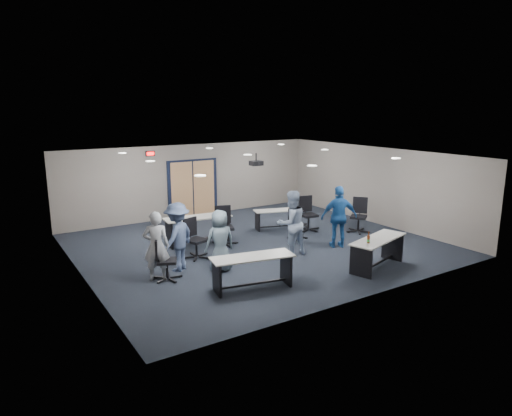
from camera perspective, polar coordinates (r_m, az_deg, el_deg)
floor at (r=13.75m, az=0.09°, el=-4.64°), size 10.00×10.00×0.00m
back_wall at (r=17.31m, az=-7.97°, el=3.43°), size 10.00×0.04×2.70m
front_wall at (r=10.03m, az=14.10°, el=-3.59°), size 10.00×0.04×2.70m
left_wall at (r=11.58m, az=-21.25°, el=-1.91°), size 0.04×9.00×2.70m
right_wall at (r=16.60m, az=14.80°, el=2.74°), size 0.04×9.00×2.70m
ceiling at (r=13.20m, az=0.09°, el=6.61°), size 10.00×9.00×0.04m
double_door at (r=17.33m, az=-7.89°, el=2.43°), size 2.00×0.07×2.20m
exit_sign at (r=16.53m, az=-13.09°, el=6.64°), size 0.32×0.07×0.18m
ceiling_projector at (r=13.81m, az=0.02°, el=5.65°), size 0.35×0.32×0.37m
ceiling_can_lights at (r=13.42m, az=-0.49°, el=6.58°), size 6.24×5.74×0.02m
table_front_left at (r=10.44m, az=-0.44°, el=-7.31°), size 1.99×0.99×0.77m
table_front_right at (r=12.13m, az=14.96°, el=-4.80°), size 2.03×1.14×1.07m
table_back_left at (r=13.93m, az=-7.28°, el=-2.13°), size 2.08×0.86×0.82m
table_back_right at (r=15.46m, az=2.78°, el=-0.97°), size 1.70×1.00×0.76m
chair_back_a at (r=12.55m, az=-7.48°, el=-3.83°), size 0.88×0.88×1.11m
chair_back_b at (r=13.63m, az=-3.98°, el=-2.29°), size 0.92×0.92×1.17m
chair_back_c at (r=14.39m, az=5.21°, el=-1.90°), size 0.78×0.78×0.97m
chair_back_d at (r=15.31m, az=6.61°, el=-0.72°), size 0.83×0.83×1.14m
chair_loose_left at (r=11.14m, az=-11.10°, el=-6.32°), size 0.86×0.86×1.03m
chair_loose_right at (r=15.35m, az=12.71°, el=-0.91°), size 1.01×1.01×1.14m
person_gray at (r=11.08m, az=-12.36°, el=-4.67°), size 0.73×0.63×1.69m
person_plaid at (r=11.48m, az=-4.53°, el=-4.10°), size 0.80×0.55×1.58m
person_lightblue at (r=12.66m, az=4.42°, el=-1.91°), size 0.91×0.72×1.83m
person_navy at (r=13.56m, az=10.34°, el=-1.09°), size 1.16×0.86×1.83m
person_back at (r=11.65m, az=-9.80°, el=-3.56°), size 1.30×1.17×1.75m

